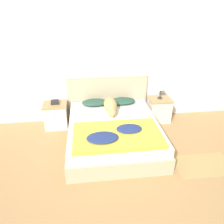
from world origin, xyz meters
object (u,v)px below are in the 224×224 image
at_px(bed, 113,133).
at_px(table_lamp, 161,87).
at_px(pillow_right, 122,101).
at_px(dog, 111,106).
at_px(nightstand_left, 56,115).
at_px(pillow_left, 95,102).
at_px(nightstand_right, 159,109).
at_px(book_stack, 55,103).

bearing_deg(bed, table_lamp, 34.76).
xyz_separation_m(pillow_right, dog, (-0.30, -0.31, 0.05)).
bearing_deg(nightstand_left, pillow_left, -0.27).
relative_size(pillow_right, dog, 0.74).
xyz_separation_m(bed, nightstand_right, (1.17, 0.79, 0.04)).
distance_m(dog, book_stack, 1.22).
bearing_deg(dog, nightstand_left, 165.01).
bearing_deg(table_lamp, pillow_left, -179.05).
bearing_deg(nightstand_left, table_lamp, 0.50).
bearing_deg(book_stack, nightstand_right, -0.53).
xyz_separation_m(pillow_right, table_lamp, (0.86, 0.02, 0.27)).
bearing_deg(pillow_right, nightstand_right, 0.27).
xyz_separation_m(bed, book_stack, (-1.17, 0.81, 0.34)).
relative_size(bed, nightstand_right, 3.65).
xyz_separation_m(pillow_left, dog, (0.31, -0.31, 0.05)).
xyz_separation_m(nightstand_left, nightstand_right, (2.33, 0.00, 0.00)).
bearing_deg(pillow_right, book_stack, 179.00).
height_order(pillow_left, book_stack, book_stack).
bearing_deg(book_stack, dog, -15.98).
relative_size(dog, book_stack, 3.12).
relative_size(nightstand_left, pillow_left, 0.97).
bearing_deg(table_lamp, bed, -145.24).
distance_m(bed, pillow_right, 0.90).
distance_m(nightstand_left, table_lamp, 2.40).
distance_m(nightstand_left, dog, 1.25).
bearing_deg(nightstand_left, pillow_right, -0.16).
distance_m(nightstand_left, pillow_right, 1.50).
height_order(nightstand_right, pillow_right, pillow_right).
distance_m(nightstand_right, pillow_right, 0.90).
relative_size(nightstand_left, book_stack, 2.26).
height_order(nightstand_left, pillow_right, pillow_right).
bearing_deg(dog, table_lamp, 16.01).
distance_m(pillow_right, dog, 0.44).
bearing_deg(pillow_right, bed, -111.25).
distance_m(nightstand_left, book_stack, 0.30).
bearing_deg(pillow_right, table_lamp, 1.63).
distance_m(nightstand_right, table_lamp, 0.54).
bearing_deg(nightstand_right, pillow_left, -179.84).
xyz_separation_m(bed, dog, (0.00, 0.48, 0.36)).
xyz_separation_m(nightstand_right, dog, (-1.16, -0.31, 0.32)).
xyz_separation_m(nightstand_left, table_lamp, (2.33, 0.02, 0.54)).
bearing_deg(nightstand_left, dog, -14.99).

